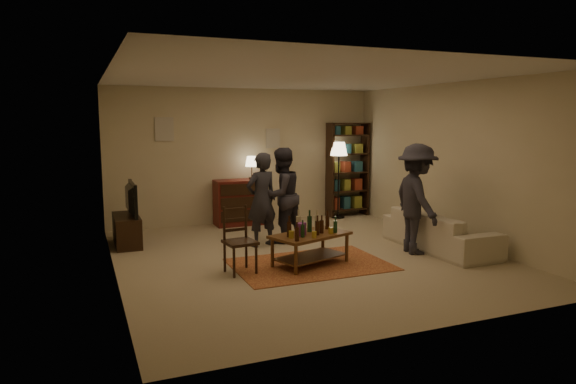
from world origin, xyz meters
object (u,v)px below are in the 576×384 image
bookshelf (347,168)px  sofa (440,231)px  person_left (261,200)px  person_right (281,195)px  dining_chair (238,238)px  coffee_table (310,237)px  tv_stand (127,222)px  dresser (241,201)px  floor_lamp (339,154)px  person_by_sofa (417,199)px

bookshelf → sofa: 3.26m
sofa → person_left: 2.93m
person_right → dining_chair: bearing=26.9°
coffee_table → tv_stand: (-2.33, 2.24, -0.02)m
dresser → bookshelf: bookshelf is taller
dresser → coffee_table: bearing=-88.7°
floor_lamp → person_left: 2.95m
dresser → person_by_sofa: person_by_sofa is taller
dresser → sofa: (2.39, -3.11, -0.17)m
dresser → person_by_sofa: 3.70m
dining_chair → dresser: 3.25m
dresser → person_left: (-0.19, -1.82, 0.30)m
dresser → floor_lamp: 2.31m
dresser → person_right: 1.73m
coffee_table → dresser: 3.16m
tv_stand → person_by_sofa: (4.14, -2.24, 0.47)m
tv_stand → person_by_sofa: size_ratio=0.62×
sofa → person_by_sofa: 0.75m
tv_stand → floor_lamp: size_ratio=0.66×
floor_lamp → person_left: bearing=-143.6°
bookshelf → sofa: bearing=-90.8°
coffee_table → dresser: size_ratio=0.93×
dining_chair → floor_lamp: (3.11, 3.00, 0.88)m
person_left → person_by_sofa: 2.48m
dresser → person_right: bearing=-82.8°
person_left → person_right: size_ratio=0.96×
coffee_table → tv_stand: tv_stand is taller
floor_lamp → coffee_table: bearing=-124.0°
bookshelf → person_left: size_ratio=1.30×
dining_chair → person_left: (0.78, 1.28, 0.29)m
sofa → person_left: (-2.58, 1.30, 0.47)m
floor_lamp → dining_chair: bearing=-136.1°
bookshelf → person_right: bookshelf is taller
bookshelf → person_by_sofa: (-0.55, -3.22, -0.18)m
dining_chair → person_left: person_left is taller
person_right → dresser: bearing=-105.8°
coffee_table → person_right: bearing=84.6°
person_right → person_by_sofa: size_ratio=0.94×
tv_stand → person_right: size_ratio=0.65×
dining_chair → person_by_sofa: (2.87, -0.06, 0.37)m
dresser → person_left: bearing=-96.0°
coffee_table → dining_chair: bearing=176.9°
dining_chair → dresser: (0.98, 3.10, -0.01)m
dining_chair → coffee_table: bearing=-10.0°
bookshelf → person_left: (-2.63, -1.88, -0.26)m
person_right → bookshelf: bearing=-164.9°
person_right → floor_lamp: bearing=-163.6°
sofa → person_right: person_right is taller
dining_chair → person_right: person_right is taller
tv_stand → person_left: person_left is taller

